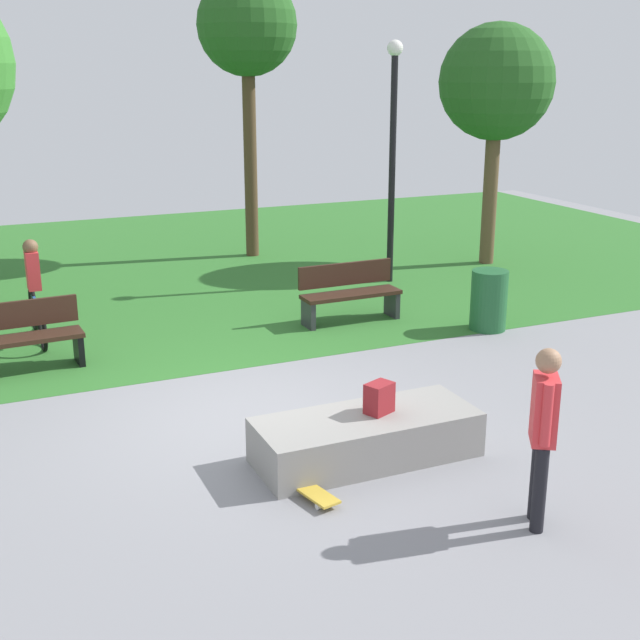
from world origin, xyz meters
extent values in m
plane|color=gray|center=(0.00, 0.00, 0.00)|extent=(28.00, 28.00, 0.00)
cube|color=#2D6B28|center=(0.00, 7.78, 0.00)|extent=(26.60, 12.45, 0.01)
cube|color=gray|center=(0.71, -1.49, 0.24)|extent=(2.29, 0.91, 0.47)
cube|color=maroon|center=(0.87, -1.46, 0.63)|extent=(0.34, 0.29, 0.32)
cylinder|color=black|center=(1.43, -3.34, 0.40)|extent=(0.12, 0.12, 0.79)
cylinder|color=black|center=(1.55, -3.15, 0.40)|extent=(0.12, 0.12, 0.79)
cube|color=red|center=(1.49, -3.25, 1.09)|extent=(0.34, 0.38, 0.60)
cylinder|color=red|center=(1.40, -3.39, 1.12)|extent=(0.09, 0.09, 0.55)
cylinder|color=red|center=(1.58, -3.10, 1.12)|extent=(0.09, 0.09, 0.55)
sphere|color=#9E7556|center=(1.49, -3.25, 1.53)|extent=(0.21, 0.21, 0.21)
cube|color=gold|center=(-0.14, -1.95, 0.07)|extent=(0.37, 0.82, 0.02)
cylinder|color=silver|center=(0.00, -2.20, 0.03)|extent=(0.04, 0.06, 0.06)
cylinder|color=silver|center=(-0.16, -2.24, 0.03)|extent=(0.04, 0.06, 0.06)
cylinder|color=silver|center=(-0.12, -1.66, 0.03)|extent=(0.04, 0.06, 0.06)
cylinder|color=silver|center=(-0.28, -1.69, 0.03)|extent=(0.04, 0.06, 0.06)
cube|color=#331E14|center=(-2.28, 2.62, 0.45)|extent=(1.62, 0.53, 0.06)
cube|color=#331E14|center=(-2.29, 2.84, 0.73)|extent=(1.60, 0.15, 0.36)
cube|color=black|center=(-1.54, 2.66, 0.23)|extent=(0.10, 0.40, 0.45)
cube|color=#331E14|center=(2.67, 2.89, 0.45)|extent=(1.61, 0.46, 0.06)
cube|color=#331E14|center=(2.67, 3.11, 0.73)|extent=(1.60, 0.08, 0.36)
cube|color=#2D2D33|center=(3.40, 2.90, 0.23)|extent=(0.09, 0.40, 0.45)
cube|color=#2D2D33|center=(1.93, 2.88, 0.23)|extent=(0.09, 0.40, 0.45)
cylinder|color=#4C3823|center=(2.87, 8.13, 2.03)|extent=(0.27, 0.27, 4.06)
sphere|color=#23561E|center=(2.87, 8.13, 4.66)|extent=(2.00, 2.00, 2.00)
cylinder|color=brown|center=(7.03, 5.51, 1.46)|extent=(0.29, 0.29, 2.91)
sphere|color=#23561E|center=(7.03, 5.51, 3.59)|extent=(2.24, 2.24, 2.24)
cylinder|color=black|center=(4.47, 4.95, 2.03)|extent=(0.12, 0.12, 4.06)
sphere|color=silver|center=(4.47, 4.95, 4.18)|extent=(0.28, 0.28, 0.28)
cylinder|color=#1E592D|center=(4.41, 1.70, 0.46)|extent=(0.55, 0.55, 0.92)
torus|color=black|center=(-1.93, 4.58, 0.33)|extent=(0.07, 0.72, 0.72)
torus|color=black|center=(-1.92, 3.48, 0.33)|extent=(0.07, 0.72, 0.72)
cube|color=#2659A5|center=(-1.93, 4.03, 0.53)|extent=(0.05, 0.99, 0.08)
cube|color=red|center=(-1.93, 4.03, 1.03)|extent=(0.18, 0.28, 0.56)
sphere|color=brown|center=(-1.93, 4.03, 1.38)|extent=(0.22, 0.22, 0.22)
camera|label=1|loc=(-2.87, -8.42, 3.85)|focal=46.76mm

